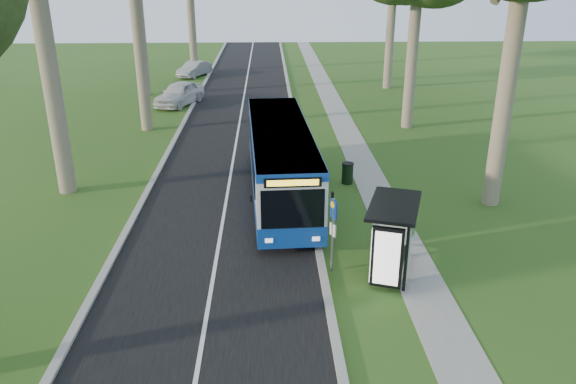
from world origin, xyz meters
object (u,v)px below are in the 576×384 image
Objects in this scene: car_silver at (194,69)px; bus at (280,161)px; car_white at (179,93)px; bus_stop_sign at (333,227)px; litter_bin at (348,173)px; bus_shelter at (400,230)px.

bus is at bearing -51.81° from car_silver.
bus_stop_sign is at bearing -49.79° from car_white.
bus_stop_sign reaches higher than car_silver.
litter_bin is at bearing 54.26° from bus_stop_sign.
car_white is at bearing 121.59° from litter_bin.
car_white is at bearing 108.55° from bus.
car_white is 1.18× the size of car_silver.
car_silver reaches higher than litter_bin.
car_white reaches higher than car_silver.
bus_shelter is at bearing -66.12° from bus.
bus is 3.73× the size of bus_shelter.
bus_stop_sign is at bearing -79.97° from bus.
bus reaches higher than bus_stop_sign.
bus is 4.51× the size of bus_stop_sign.
car_white is (-9.83, 15.98, 0.33)m from litter_bin.
bus_stop_sign is at bearing -173.56° from bus_shelter.
bus_stop_sign is at bearing -101.29° from litter_bin.
bus is at bearing -157.12° from litter_bin.
car_silver is at bearing 79.24° from bus_stop_sign.
bus_stop_sign is at bearing -52.01° from car_silver.
bus_stop_sign is 0.83× the size of bus_shelter.
litter_bin is at bearing -45.27° from car_silver.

